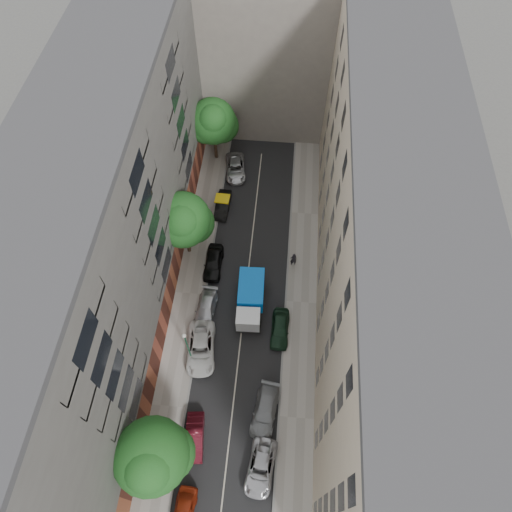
# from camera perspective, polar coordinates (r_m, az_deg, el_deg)

# --- Properties ---
(ground) EXTENTS (120.00, 120.00, 0.00)m
(ground) POSITION_cam_1_polar(r_m,az_deg,el_deg) (45.23, -1.35, -5.30)
(ground) COLOR #4C4C49
(ground) RESTS_ON ground
(road_surface) EXTENTS (8.00, 44.00, 0.02)m
(road_surface) POSITION_cam_1_polar(r_m,az_deg,el_deg) (45.22, -1.35, -5.30)
(road_surface) COLOR black
(road_surface) RESTS_ON ground
(sidewalk_left) EXTENTS (3.00, 44.00, 0.15)m
(sidewalk_left) POSITION_cam_1_polar(r_m,az_deg,el_deg) (45.84, -8.23, -4.67)
(sidewalk_left) COLOR gray
(sidewalk_left) RESTS_ON ground
(sidewalk_right) EXTENTS (3.00, 44.00, 0.15)m
(sidewalk_right) POSITION_cam_1_polar(r_m,az_deg,el_deg) (45.15, 5.64, -5.79)
(sidewalk_right) COLOR gray
(sidewalk_right) RESTS_ON ground
(building_left) EXTENTS (8.00, 44.00, 20.00)m
(building_left) POSITION_cam_1_polar(r_m,az_deg,el_deg) (39.05, -17.95, 2.93)
(building_left) COLOR #4A4845
(building_left) RESTS_ON ground
(building_right) EXTENTS (8.00, 44.00, 20.00)m
(building_right) POSITION_cam_1_polar(r_m,az_deg,el_deg) (37.39, 15.34, 0.55)
(building_right) COLOR #B8A78F
(building_right) RESTS_ON ground
(building_endcap) EXTENTS (18.00, 12.00, 18.00)m
(building_endcap) POSITION_cam_1_polar(r_m,az_deg,el_deg) (57.70, 1.54, 24.79)
(building_endcap) COLOR gray
(building_endcap) RESTS_ON ground
(tarp_truck) EXTENTS (2.53, 5.95, 2.71)m
(tarp_truck) POSITION_cam_1_polar(r_m,az_deg,el_deg) (43.50, -0.71, -5.41)
(tarp_truck) COLOR black
(tarp_truck) RESTS_ON ground
(car_left_1) EXTENTS (1.82, 4.13, 1.32)m
(car_left_1) POSITION_cam_1_polar(r_m,az_deg,el_deg) (40.61, -7.66, -21.51)
(car_left_1) COLOR #4D0F19
(car_left_1) RESTS_ON ground
(car_left_2) EXTENTS (3.08, 5.65, 1.50)m
(car_left_2) POSITION_cam_1_polar(r_m,az_deg,el_deg) (42.60, -6.91, -11.37)
(car_left_2) COLOR silver
(car_left_2) RESTS_ON ground
(car_left_3) EXTENTS (2.15, 4.64, 1.31)m
(car_left_3) POSITION_cam_1_polar(r_m,az_deg,el_deg) (44.22, -6.29, -6.63)
(car_left_3) COLOR silver
(car_left_3) RESTS_ON ground
(car_left_4) EXTENTS (1.76, 4.38, 1.49)m
(car_left_4) POSITION_cam_1_polar(r_m,az_deg,el_deg) (46.59, -5.36, -0.80)
(car_left_4) COLOR black
(car_left_4) RESTS_ON ground
(car_left_5) EXTENTS (1.59, 4.11, 1.34)m
(car_left_5) POSITION_cam_1_polar(r_m,az_deg,el_deg) (50.95, -4.16, 6.42)
(car_left_5) COLOR black
(car_left_5) RESTS_ON ground
(car_left_6) EXTENTS (2.94, 5.07, 1.33)m
(car_left_6) POSITION_cam_1_polar(r_m,az_deg,el_deg) (54.50, -2.58, 10.94)
(car_left_6) COLOR #B9BABE
(car_left_6) RESTS_ON ground
(car_right_0) EXTENTS (2.63, 4.80, 1.27)m
(car_right_0) POSITION_cam_1_polar(r_m,az_deg,el_deg) (39.96, 0.60, -24.94)
(car_right_0) COLOR #B4B3B8
(car_right_0) RESTS_ON ground
(car_right_1) EXTENTS (2.54, 4.97, 1.38)m
(car_right_1) POSITION_cam_1_polar(r_m,az_deg,el_deg) (40.72, 1.15, -18.77)
(car_right_1) COLOR gray
(car_right_1) RESTS_ON ground
(car_right_2) EXTENTS (1.75, 4.19, 1.42)m
(car_right_2) POSITION_cam_1_polar(r_m,az_deg,el_deg) (43.13, 3.01, -9.04)
(car_right_2) COLOR black
(car_right_2) RESTS_ON ground
(tree_near) EXTENTS (5.67, 5.45, 8.41)m
(tree_near) POSITION_cam_1_polar(r_m,az_deg,el_deg) (35.76, -12.75, -23.41)
(tree_near) COLOR #382619
(tree_near) RESTS_ON sidewalk_left
(tree_mid) EXTENTS (5.70, 5.49, 8.09)m
(tree_mid) POSITION_cam_1_polar(r_m,az_deg,el_deg) (44.08, -9.04, 4.25)
(tree_mid) COLOR #382619
(tree_mid) RESTS_ON sidewalk_left
(tree_far) EXTENTS (5.41, 5.16, 8.16)m
(tree_far) POSITION_cam_1_polar(r_m,az_deg,el_deg) (52.86, -5.31, 16.22)
(tree_far) COLOR #382619
(tree_far) RESTS_ON sidewalk_left
(lamp_post) EXTENTS (0.36, 0.36, 5.60)m
(lamp_post) POSITION_cam_1_polar(r_m,az_deg,el_deg) (39.73, -8.62, -10.89)
(lamp_post) COLOR #1A5C3A
(lamp_post) RESTS_ON sidewalk_left
(pedestrian) EXTENTS (0.77, 0.59, 1.87)m
(pedestrian) POSITION_cam_1_polar(r_m,az_deg,el_deg) (46.34, 4.70, -0.42)
(pedestrian) COLOR black
(pedestrian) RESTS_ON sidewalk_right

